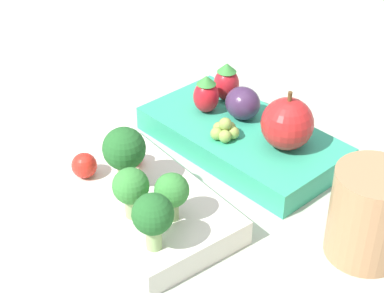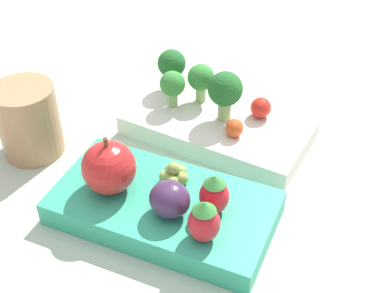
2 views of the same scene
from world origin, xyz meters
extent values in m
plane|color=#ADB7A3|center=(0.00, 0.00, 0.00)|extent=(4.00, 4.00, 0.00)
cube|color=silver|center=(0.00, 0.07, 0.01)|extent=(0.22, 0.12, 0.03)
cube|color=#33A87F|center=(0.01, -0.08, 0.01)|extent=(0.23, 0.13, 0.03)
cylinder|color=#93B770|center=(0.01, 0.08, 0.04)|extent=(0.02, 0.02, 0.02)
sphere|color=#236028|center=(0.01, 0.08, 0.07)|extent=(0.04, 0.04, 0.04)
cylinder|color=#93B770|center=(-0.08, 0.11, 0.04)|extent=(0.01, 0.01, 0.02)
sphere|color=#236028|center=(-0.08, 0.11, 0.06)|extent=(0.04, 0.04, 0.04)
cylinder|color=#93B770|center=(-0.04, 0.10, 0.04)|extent=(0.01, 0.01, 0.02)
sphere|color=#388438|center=(-0.04, 0.10, 0.06)|extent=(0.03, 0.03, 0.03)
cylinder|color=#93B770|center=(-0.06, 0.07, 0.03)|extent=(0.01, 0.01, 0.02)
sphere|color=#388438|center=(-0.06, 0.07, 0.06)|extent=(0.03, 0.03, 0.03)
sphere|color=red|center=(0.04, 0.10, 0.04)|extent=(0.03, 0.03, 0.03)
sphere|color=#DB4C1E|center=(0.03, 0.05, 0.04)|extent=(0.02, 0.02, 0.02)
sphere|color=red|center=(-0.05, -0.09, 0.05)|extent=(0.05, 0.05, 0.05)
cylinder|color=brown|center=(-0.05, -0.09, 0.09)|extent=(0.00, 0.00, 0.01)
ellipsoid|color=red|center=(0.07, -0.10, 0.05)|extent=(0.03, 0.03, 0.04)
cone|color=#388438|center=(0.07, -0.10, 0.07)|extent=(0.02, 0.02, 0.01)
ellipsoid|color=red|center=(0.06, -0.07, 0.05)|extent=(0.03, 0.03, 0.04)
cone|color=#388438|center=(0.06, -0.07, 0.07)|extent=(0.02, 0.02, 0.01)
ellipsoid|color=#42284C|center=(0.03, -0.09, 0.05)|extent=(0.04, 0.04, 0.04)
sphere|color=#8EA84C|center=(0.02, -0.05, 0.03)|extent=(0.01, 0.01, 0.01)
sphere|color=#8EA84C|center=(0.01, -0.04, 0.03)|extent=(0.01, 0.01, 0.01)
sphere|color=#8EA84C|center=(0.00, -0.04, 0.03)|extent=(0.01, 0.01, 0.01)
sphere|color=#8EA84C|center=(0.00, -0.05, 0.03)|extent=(0.01, 0.01, 0.01)
sphere|color=#8EA84C|center=(0.01, -0.06, 0.03)|extent=(0.01, 0.01, 0.01)
sphere|color=#8EA84C|center=(0.01, -0.05, 0.04)|extent=(0.01, 0.01, 0.01)
cylinder|color=tan|center=(-0.18, -0.05, 0.04)|extent=(0.07, 0.07, 0.09)
camera|label=1|loc=(-0.42, 0.34, 0.40)|focal=60.00mm
camera|label=2|loc=(0.21, -0.40, 0.41)|focal=50.00mm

